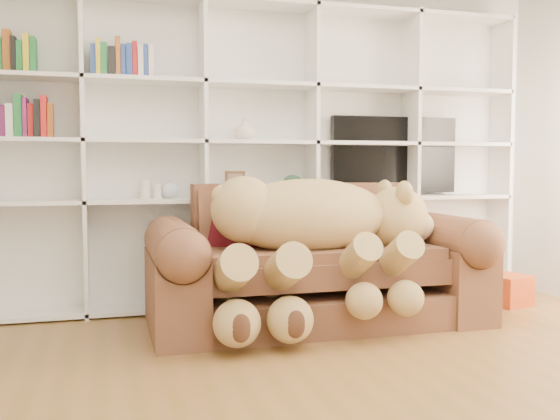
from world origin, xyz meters
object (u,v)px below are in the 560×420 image
object	(u,v)px
sofa	(316,271)
teddy_bear	(314,231)
tv	(394,157)
gift_box	(508,290)

from	to	relation	value
sofa	teddy_bear	world-z (taller)	teddy_bear
tv	gift_box	bearing A→B (deg)	-40.29
gift_box	tv	distance (m)	1.43
sofa	gift_box	size ratio (longest dim) A/B	7.71
sofa	tv	bearing A→B (deg)	36.86
gift_box	teddy_bear	bearing A→B (deg)	-170.46
sofa	teddy_bear	size ratio (longest dim) A/B	1.36
teddy_bear	tv	distance (m)	1.46
teddy_bear	tv	xyz separation A→B (m)	(1.03, 0.90, 0.51)
sofa	teddy_bear	distance (m)	0.38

